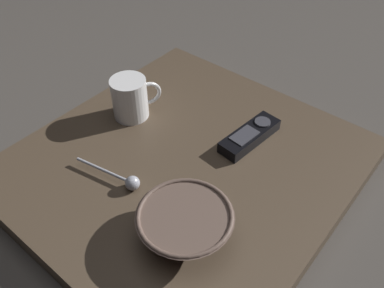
{
  "coord_description": "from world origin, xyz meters",
  "views": [
    {
      "loc": [
        -0.39,
        0.44,
        0.64
      ],
      "look_at": [
        0.0,
        -0.03,
        0.07
      ],
      "focal_mm": 37.85,
      "sensor_mm": 36.0,
      "label": 1
    }
  ],
  "objects": [
    {
      "name": "ground_plane",
      "position": [
        0.0,
        0.0,
        0.0
      ],
      "size": [
        6.0,
        6.0,
        0.0
      ],
      "primitive_type": "plane",
      "color": "#47423D"
    },
    {
      "name": "tv_remote_near",
      "position": [
        -0.07,
        -0.13,
        0.06
      ],
      "size": [
        0.06,
        0.16,
        0.03
      ],
      "color": "black",
      "rests_on": "table"
    },
    {
      "name": "coffee_mug",
      "position": [
        0.19,
        -0.03,
        0.1
      ],
      "size": [
        0.08,
        0.11,
        0.1
      ],
      "color": "white",
      "rests_on": "table"
    },
    {
      "name": "teaspoon",
      "position": [
        0.04,
        0.13,
        0.06
      ],
      "size": [
        0.15,
        0.04,
        0.03
      ],
      "color": "#A3A5B2",
      "rests_on": "table"
    },
    {
      "name": "cereal_bowl",
      "position": [
        -0.12,
        0.14,
        0.08
      ],
      "size": [
        0.17,
        0.17,
        0.06
      ],
      "color": "brown",
      "rests_on": "table"
    },
    {
      "name": "table",
      "position": [
        0.0,
        0.0,
        0.02
      ],
      "size": [
        0.62,
        0.66,
        0.05
      ],
      "color": "#4C3D2D",
      "rests_on": "ground"
    }
  ]
}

